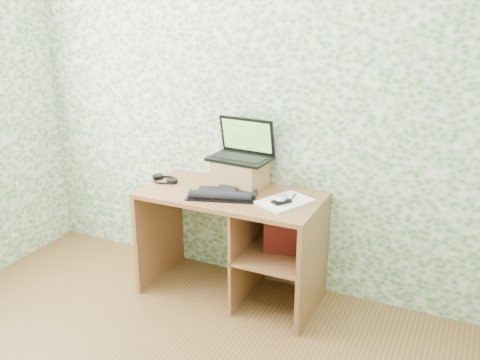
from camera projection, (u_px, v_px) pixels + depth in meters
The scene contains 10 objects.
wall_back at pixel (251, 103), 3.62m from camera, with size 3.50×3.50×0.00m, color white.
desk at pixel (244, 231), 3.62m from camera, with size 1.20×0.60×0.75m.
riser at pixel (240, 173), 3.63m from camera, with size 0.32×0.27×0.19m, color #996644.
laptop at pixel (243, 149), 3.62m from camera, with size 0.42×0.31×0.27m.
keyboard at pixel (224, 194), 3.46m from camera, with size 0.45×0.34×0.06m.
headphones at pixel (165, 179), 3.77m from camera, with size 0.22×0.20×0.03m.
notepad at pixel (285, 202), 3.38m from camera, with size 0.23×0.33×0.02m, color silver.
mouse at pixel (281, 199), 3.33m from camera, with size 0.08×0.13×0.04m, color silver.
pen at pixel (292, 198), 3.41m from camera, with size 0.01×0.01×0.15m, color black.
red_box at pixel (281, 234), 3.47m from camera, with size 0.22×0.07×0.27m, color maroon.
Camera 1 is at (1.46, -1.53, 2.00)m, focal length 40.00 mm.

